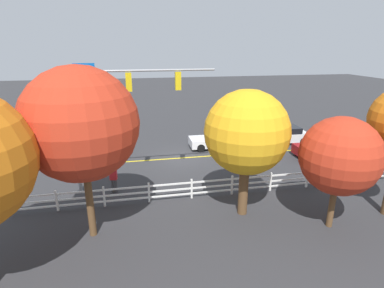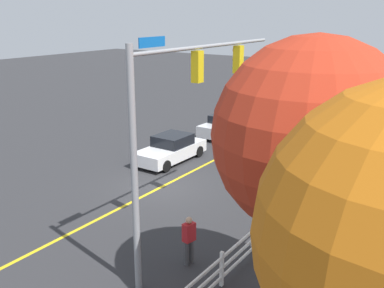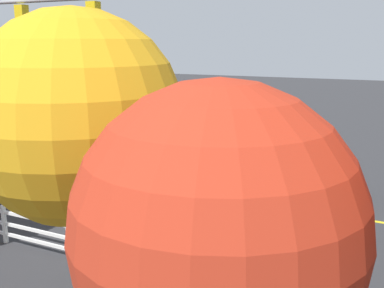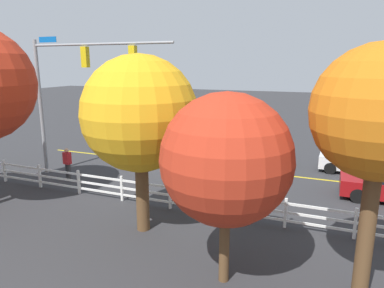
% 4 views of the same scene
% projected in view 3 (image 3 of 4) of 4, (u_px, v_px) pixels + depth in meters
% --- Properties ---
extents(ground_plane, '(120.00, 120.00, 0.00)m').
position_uv_depth(ground_plane, '(192.00, 193.00, 17.51)').
color(ground_plane, '#2D2D30').
extents(lane_center_stripe, '(28.00, 0.16, 0.01)m').
position_uv_depth(lane_center_stripe, '(294.00, 209.00, 15.81)').
color(lane_center_stripe, gold).
rests_on(lane_center_stripe, ground_plane).
extents(signal_assembly, '(8.04, 0.38, 7.32)m').
position_uv_depth(signal_assembly, '(5.00, 59.00, 14.44)').
color(signal_assembly, gray).
rests_on(signal_assembly, ground_plane).
extents(car_1, '(4.52, 1.97, 1.47)m').
position_uv_depth(car_1, '(288.00, 173.00, 17.67)').
color(car_1, silver).
rests_on(car_1, ground_plane).
extents(white_rail_fence, '(26.10, 0.10, 1.15)m').
position_uv_depth(white_rail_fence, '(188.00, 266.00, 10.51)').
color(white_rail_fence, white).
rests_on(white_rail_fence, ground_plane).
extents(tree_2, '(4.05, 4.05, 6.33)m').
position_uv_depth(tree_2, '(77.00, 119.00, 8.44)').
color(tree_2, brown).
rests_on(tree_2, ground_plane).
extents(tree_5, '(3.52, 3.52, 5.32)m').
position_uv_depth(tree_5, '(218.00, 227.00, 5.37)').
color(tree_5, brown).
rests_on(tree_5, ground_plane).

